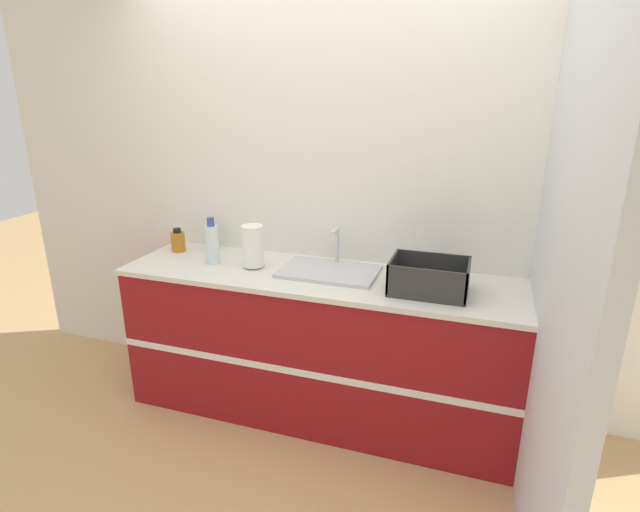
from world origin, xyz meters
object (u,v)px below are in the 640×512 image
at_px(paper_towel_roll, 253,246).
at_px(bottle_green, 211,240).
at_px(dish_rack, 429,280).
at_px(sink, 329,270).
at_px(bottle_clear, 212,243).
at_px(bottle_amber, 178,241).

height_order(paper_towel_roll, bottle_green, paper_towel_roll).
height_order(paper_towel_roll, dish_rack, paper_towel_roll).
xyz_separation_m(sink, dish_rack, (0.57, -0.11, 0.05)).
height_order(sink, dish_rack, sink).
height_order(dish_rack, bottle_clear, bottle_clear).
height_order(bottle_amber, bottle_green, bottle_green).
xyz_separation_m(bottle_amber, bottle_green, (0.19, 0.08, 0.00)).
distance_m(sink, bottle_amber, 1.04).
distance_m(dish_rack, bottle_clear, 1.27).
relative_size(bottle_amber, bottle_clear, 0.53).
bearing_deg(bottle_clear, bottle_amber, 157.33).
xyz_separation_m(paper_towel_roll, dish_rack, (1.01, -0.05, -0.07)).
bearing_deg(dish_rack, bottle_amber, 173.63).
relative_size(sink, paper_towel_roll, 2.18).
distance_m(sink, bottle_clear, 0.72).
height_order(sink, bottle_amber, sink).
bearing_deg(bottle_green, bottle_clear, -56.71).
xyz_separation_m(sink, bottle_clear, (-0.71, -0.07, 0.11)).
height_order(paper_towel_roll, bottle_clear, bottle_clear).
distance_m(dish_rack, bottle_amber, 1.62).
xyz_separation_m(paper_towel_roll, bottle_clear, (-0.26, -0.01, -0.00)).
bearing_deg(sink, paper_towel_roll, -173.46).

